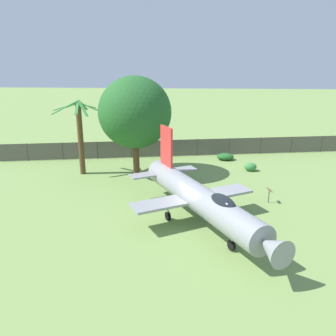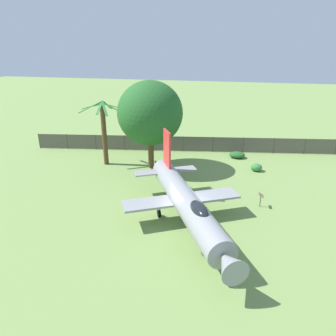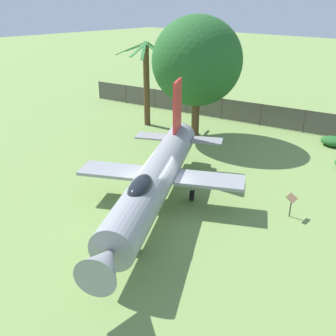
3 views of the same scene
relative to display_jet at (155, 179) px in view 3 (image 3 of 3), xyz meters
name	(u,v)px [view 3 (image 3 of 3)]	position (x,y,z in m)	size (l,w,h in m)	color
ground_plane	(157,208)	(0.18, -0.33, -1.84)	(200.00, 200.00, 0.00)	#75934C
display_jet	(155,179)	(0.00, 0.00, 0.00)	(9.54, 13.40, 5.58)	gray
shade_tree	(197,62)	(5.66, -10.22, 3.85)	(6.44, 6.57, 8.86)	brown
palm_tree	(146,82)	(10.66, -9.98, 1.75)	(4.09, 3.73, 6.80)	brown
perimeter_fence	(282,117)	(1.73, -16.58, -0.86)	(38.77, 6.97, 1.86)	#4C4238
shrub_by_tree	(333,141)	(-2.95, -15.45, -1.49)	(1.77, 1.42, 0.69)	#235B26
info_plaque	(291,201)	(-5.14, -4.12, -0.98)	(0.41, 0.61, 1.14)	#333333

